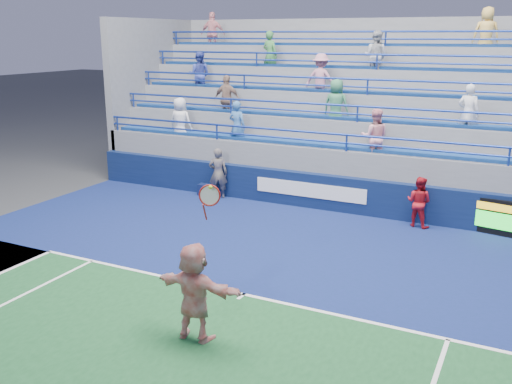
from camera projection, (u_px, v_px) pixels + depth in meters
The scene contains 8 objects.
ground at pixel (244, 295), 11.88m from camera, with size 120.00×120.00×0.00m, color #333538.
sponsor_wall at pixel (342, 194), 17.34m from camera, with size 18.00×0.32×1.10m.
bleacher_stand at pixel (376, 142), 20.33m from camera, with size 18.00×5.60×6.13m.
serve_speed_board at pixel (500, 218), 15.29m from camera, with size 1.43×0.40×0.99m.
judge_chair at pixel (205, 189), 19.25m from camera, with size 0.42×0.42×0.70m.
tennis_player at pixel (195, 292), 9.95m from camera, with size 1.68×0.54×2.89m.
line_judge at pixel (218, 173), 18.73m from camera, with size 0.62×0.40×1.69m, color #16173D.
ball_girl at pixel (419, 202), 15.93m from camera, with size 0.70×0.55×1.45m, color #AE131E.
Camera 1 is at (5.07, -9.62, 5.24)m, focal length 40.00 mm.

